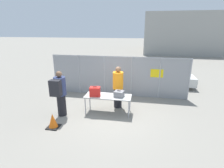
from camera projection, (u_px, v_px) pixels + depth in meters
name	position (u px, v px, depth m)	size (l,w,h in m)	color
ground_plane	(110.00, 113.00, 7.15)	(120.00, 120.00, 0.00)	gray
fence_section	(118.00, 75.00, 8.81)	(6.92, 0.07, 2.02)	#9EA0A5
inspection_table	(108.00, 97.00, 7.01)	(1.86, 0.71, 0.74)	#B2B2AD
suitcase_red	(95.00, 92.00, 6.93)	(0.45, 0.35, 0.39)	red
suitcase_grey	(119.00, 94.00, 6.88)	(0.41, 0.39, 0.25)	slate
traveler_hooded	(60.00, 92.00, 6.67)	(0.44, 0.69, 1.80)	black
security_worker_near	(118.00, 87.00, 7.47)	(0.45, 0.45, 1.81)	black
utility_trailer	(165.00, 80.00, 10.40)	(4.17, 2.03, 0.66)	silver
distant_hangar	(190.00, 33.00, 25.77)	(13.17, 10.57, 5.35)	#999993
traffic_cone	(53.00, 121.00, 6.06)	(0.42, 0.42, 0.52)	black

